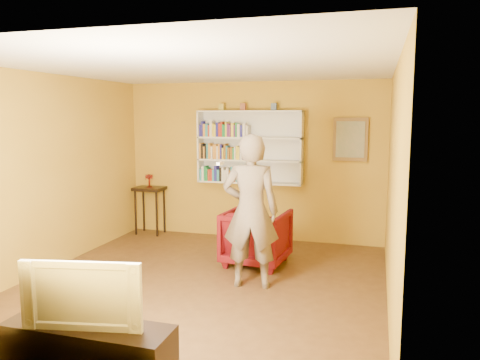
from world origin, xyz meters
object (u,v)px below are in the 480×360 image
object	(u,v)px
television	(86,292)
bookshelf	(250,147)
person	(251,211)
ruby_lustre	(149,178)
console_table	(150,195)
armchair	(256,237)
tv_cabinet	(89,354)

from	to	relation	value
television	bookshelf	bearing A→B (deg)	78.20
person	ruby_lustre	bearing A→B (deg)	-49.09
console_table	armchair	distance (m)	2.60
armchair	tv_cabinet	xyz separation A→B (m)	(-0.52, -3.33, -0.15)
person	bookshelf	bearing A→B (deg)	-83.87
console_table	tv_cabinet	bearing A→B (deg)	-68.45
armchair	tv_cabinet	distance (m)	3.37
bookshelf	person	distance (m)	2.37
ruby_lustre	armchair	xyz separation A→B (m)	(2.29, -1.17, -0.62)
console_table	tv_cabinet	distance (m)	4.86
console_table	person	bearing A→B (deg)	-39.92
person	tv_cabinet	world-z (taller)	person
armchair	ruby_lustre	bearing A→B (deg)	-21.44
tv_cabinet	television	size ratio (longest dim) A/B	1.45
person	console_table	bearing A→B (deg)	-49.09
person	tv_cabinet	xyz separation A→B (m)	(-0.67, -2.46, -0.71)
bookshelf	tv_cabinet	world-z (taller)	bookshelf
ruby_lustre	armchair	world-z (taller)	ruby_lustre
bookshelf	armchair	xyz separation A→B (m)	(0.45, -1.33, -1.20)
ruby_lustre	television	bearing A→B (deg)	-68.45
television	person	bearing A→B (deg)	63.78
bookshelf	ruby_lustre	xyz separation A→B (m)	(-1.84, -0.16, -0.57)
armchair	person	distance (m)	1.05
person	television	distance (m)	2.55
television	tv_cabinet	bearing A→B (deg)	-11.01
bookshelf	ruby_lustre	bearing A→B (deg)	-175.05
bookshelf	console_table	distance (m)	2.05
console_table	tv_cabinet	world-z (taller)	console_table
bookshelf	armchair	size ratio (longest dim) A/B	2.05
bookshelf	person	size ratio (longest dim) A/B	0.94
ruby_lustre	tv_cabinet	distance (m)	4.90
bookshelf	television	xyz separation A→B (m)	(-0.06, -4.66, -0.83)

